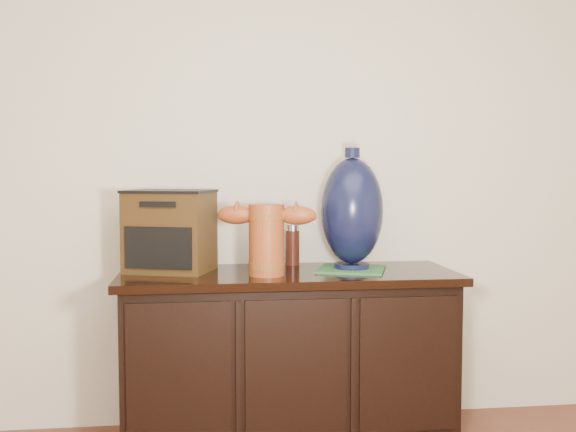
{
  "coord_description": "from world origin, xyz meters",
  "views": [
    {
      "loc": [
        -0.36,
        -0.66,
        1.2
      ],
      "look_at": [
        -0.01,
        2.18,
        1.0
      ],
      "focal_mm": 42.0,
      "sensor_mm": 36.0,
      "label": 1
    }
  ],
  "objects": [
    {
      "name": "terracotta_vessel",
      "position": [
        -0.1,
        2.14,
        0.92
      ],
      "size": [
        0.42,
        0.19,
        0.3
      ],
      "rotation": [
        0.0,
        0.0,
        -0.25
      ],
      "color": "#9A431C",
      "rests_on": "sideboard"
    },
    {
      "name": "spray_can",
      "position": [
        0.05,
        2.43,
        0.85
      ],
      "size": [
        0.06,
        0.06,
        0.19
      ],
      "color": "#53190E",
      "rests_on": "sideboard"
    },
    {
      "name": "sideboard",
      "position": [
        0.0,
        2.23,
        0.39
      ],
      "size": [
        1.46,
        0.56,
        0.75
      ],
      "color": "black",
      "rests_on": "ground"
    },
    {
      "name": "green_mat",
      "position": [
        0.28,
        2.24,
        0.76
      ],
      "size": [
        0.36,
        0.36,
        0.01
      ],
      "primitive_type": "cube",
      "rotation": [
        0.0,
        0.0,
        -0.33
      ],
      "color": "#295C31",
      "rests_on": "sideboard"
    },
    {
      "name": "tv_radio",
      "position": [
        -0.51,
        2.31,
        0.93
      ],
      "size": [
        0.43,
        0.38,
        0.36
      ],
      "rotation": [
        0.0,
        0.0,
        -0.32
      ],
      "color": "#37230D",
      "rests_on": "sideboard"
    },
    {
      "name": "room",
      "position": [
        0.0,
        0.0,
        1.3
      ],
      "size": [
        5.0,
        5.0,
        5.0
      ],
      "color": "#572D1E",
      "rests_on": "ground"
    },
    {
      "name": "lamp_base",
      "position": [
        0.28,
        2.24,
        1.02
      ],
      "size": [
        0.35,
        0.35,
        0.53
      ],
      "rotation": [
        0.0,
        0.0,
        -0.33
      ],
      "color": "black",
      "rests_on": "green_mat"
    }
  ]
}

